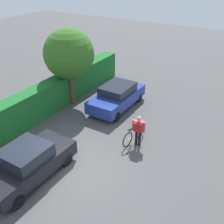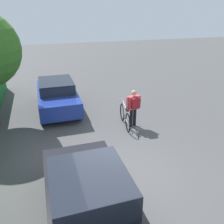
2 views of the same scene
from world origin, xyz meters
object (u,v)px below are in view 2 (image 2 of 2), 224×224
object	(u,v)px
parked_car_near	(90,202)
parked_car_far	(57,95)
bicycle	(125,116)
person_rider	(134,105)

from	to	relation	value
parked_car_near	parked_car_far	distance (m)	6.99
parked_car_far	bicycle	distance (m)	3.60
parked_car_near	parked_car_far	xyz separation A→B (m)	(6.99, -0.00, -0.00)
parked_car_far	bicycle	xyz separation A→B (m)	(-2.60, -2.46, -0.32)
parked_car_near	bicycle	xyz separation A→B (m)	(4.39, -2.46, -0.33)
parked_car_far	bicycle	bearing A→B (deg)	-136.54
parked_car_near	parked_car_far	world-z (taller)	parked_car_near
parked_car_far	person_rider	distance (m)	3.93
parked_car_near	parked_car_far	bearing A→B (deg)	-0.00
parked_car_far	bicycle	size ratio (longest dim) A/B	2.27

